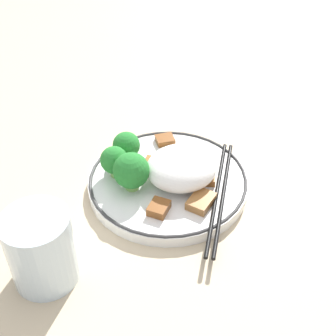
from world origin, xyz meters
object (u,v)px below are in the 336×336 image
(broccoli_back_right, at_px, (131,171))
(drinking_glass, at_px, (41,249))
(plate, at_px, (168,182))
(broccoli_back_left, at_px, (126,146))
(chopsticks, at_px, (220,195))
(broccoli_back_center, at_px, (114,160))

(broccoli_back_right, relative_size, drinking_glass, 0.59)
(plate, relative_size, broccoli_back_right, 4.06)
(broccoli_back_right, bearing_deg, broccoli_back_left, -100.65)
(plate, distance_m, chopsticks, 0.08)
(plate, distance_m, drinking_glass, 0.22)
(broccoli_back_left, distance_m, broccoli_back_right, 0.07)
(broccoli_back_left, bearing_deg, plate, 123.26)
(broccoli_back_right, bearing_deg, drinking_glass, 35.02)
(plate, xyz_separation_m, chopsticks, (-0.05, 0.06, 0.01))
(plate, bearing_deg, broccoli_back_right, -0.17)
(broccoli_back_left, xyz_separation_m, broccoli_back_right, (0.01, 0.06, 0.01))
(plate, distance_m, broccoli_back_center, 0.08)
(drinking_glass, bearing_deg, chopsticks, -171.58)
(broccoli_back_center, bearing_deg, broccoli_back_left, -131.94)
(chopsticks, xyz_separation_m, drinking_glass, (0.25, 0.04, 0.03))
(broccoli_back_left, bearing_deg, broccoli_back_center, 48.06)
(broccoli_back_right, height_order, drinking_glass, drinking_glass)
(plate, height_order, chopsticks, chopsticks)
(chopsticks, bearing_deg, drinking_glass, 8.42)
(broccoli_back_left, relative_size, broccoli_back_right, 0.82)
(broccoli_back_left, xyz_separation_m, chopsticks, (-0.10, 0.12, -0.02))
(broccoli_back_left, distance_m, broccoli_back_center, 0.04)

